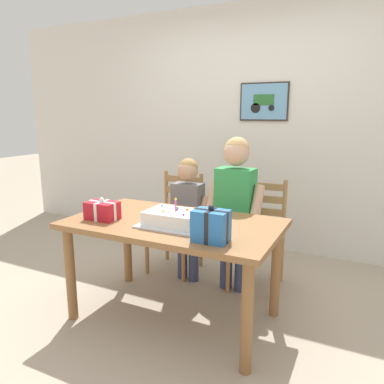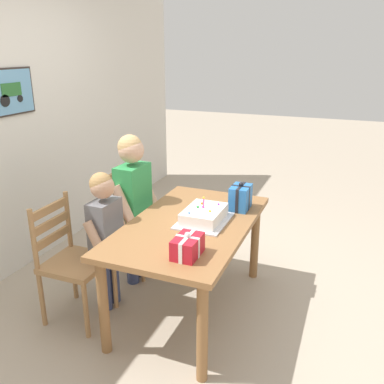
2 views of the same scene
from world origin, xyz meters
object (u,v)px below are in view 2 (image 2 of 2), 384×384
Objects in this scene: gift_box_beside_cake at (187,246)px; chair_left at (72,260)px; gift_box_red_large at (240,198)px; child_older at (134,195)px; birthday_cake at (204,215)px; chair_right at (127,221)px; child_younger at (106,228)px; dining_table at (190,235)px.

chair_left is (0.08, 0.96, -0.33)m from gift_box_beside_cake.
gift_box_red_large is 0.89m from child_older.
birthday_cake is 1.96× the size of gift_box_red_large.
gift_box_red_large is at bearing -52.67° from chair_left.
gift_box_red_large is at bearing -79.82° from child_older.
gift_box_beside_cake is at bearing -132.40° from chair_right.
child_younger reaches higher than birthday_cake.
birthday_cake is at bearing -70.74° from child_younger.
dining_table is 1.60× the size of chair_left.
gift_box_red_large is at bearing -89.78° from chair_right.
chair_left and chair_right have the same top height.
child_younger is at bearing -163.46° from chair_right.
dining_table is 0.89m from chair_left.
dining_table is at bearing 120.58° from birthday_cake.
dining_table is at bearing 20.30° from gift_box_beside_cake.
child_older is at bearing 68.16° from dining_table.
child_younger is at bearing 109.26° from birthday_cake.
child_younger is (-0.43, 0.00, -0.12)m from child_older.
child_older is (-0.15, -0.17, 0.32)m from chair_right.
dining_table is at bearing -62.93° from chair_left.
child_older reaches higher than gift_box_red_large.
child_younger is at bearing 69.80° from gift_box_beside_cake.
dining_table is 0.53m from gift_box_beside_cake.
gift_box_red_large is 0.24× the size of chair_right.
birthday_cake is at bearing -59.42° from dining_table.
chair_right is (0.34, 0.87, -0.32)m from birthday_cake.
chair_right is at bearing -0.01° from chair_left.
child_younger reaches higher than gift_box_red_large.
gift_box_beside_cake is (-0.88, 0.09, -0.03)m from gift_box_red_large.
gift_box_red_large is 0.20× the size of child_younger.
chair_right is at bearing 48.80° from child_older.
gift_box_red_large is 0.88m from gift_box_beside_cake.
gift_box_beside_cake is at bearing -110.20° from child_younger.
child_younger is at bearing 107.42° from dining_table.
child_older is (0.19, 0.69, 0.00)m from birthday_cake.
gift_box_beside_cake is 1.34m from chair_right.
gift_box_red_large reaches higher than dining_table.
birthday_cake reaches higher than dining_table.
birthday_cake is at bearing 9.37° from gift_box_beside_cake.
chair_right is 0.84× the size of child_younger.
birthday_cake is at bearing -62.56° from chair_left.
birthday_cake is 0.34× the size of child_older.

